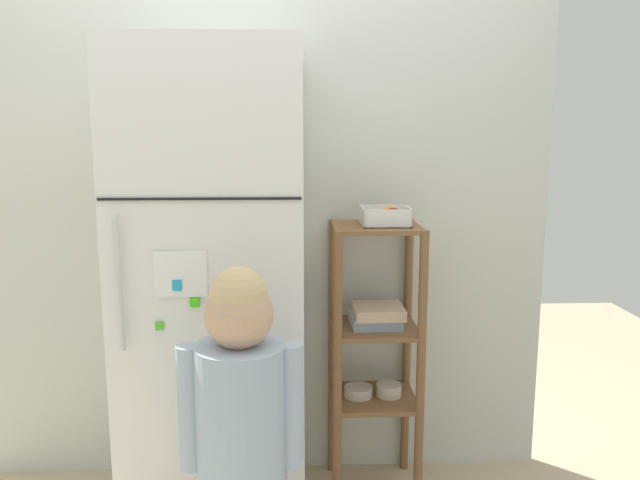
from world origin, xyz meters
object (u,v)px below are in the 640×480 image
(child_standing, at_px, (241,416))
(pantry_shelf_unit, at_px, (375,339))
(refrigerator, at_px, (216,294))
(fruit_bin, at_px, (389,217))

(child_standing, bearing_deg, pantry_shelf_unit, 56.18)
(refrigerator, relative_size, fruit_bin, 9.64)
(refrigerator, bearing_deg, fruit_bin, 11.90)
(refrigerator, relative_size, child_standing, 1.60)
(refrigerator, height_order, fruit_bin, refrigerator)
(fruit_bin, bearing_deg, refrigerator, -168.10)
(refrigerator, bearing_deg, pantry_shelf_unit, 14.17)
(pantry_shelf_unit, bearing_deg, fruit_bin, -20.04)
(refrigerator, distance_m, pantry_shelf_unit, 0.68)
(fruit_bin, bearing_deg, child_standing, -126.82)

